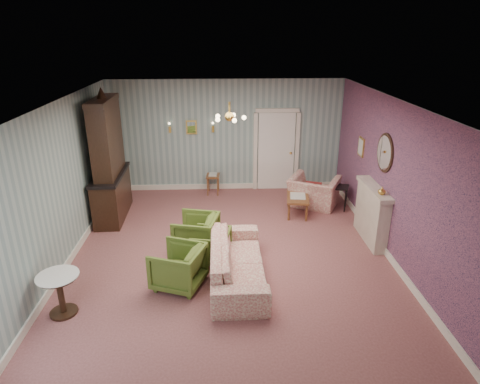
{
  "coord_description": "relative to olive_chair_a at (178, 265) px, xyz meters",
  "views": [
    {
      "loc": [
        -0.16,
        -7.14,
        4.06
      ],
      "look_at": [
        0.2,
        0.4,
        1.1
      ],
      "focal_mm": 31.3,
      "sensor_mm": 36.0,
      "label": 1
    }
  ],
  "objects": [
    {
      "name": "floor",
      "position": [
        0.9,
        1.08,
        -0.4
      ],
      "size": [
        7.0,
        7.0,
        0.0
      ],
      "primitive_type": "plane",
      "color": "#965957",
      "rests_on": "ground"
    },
    {
      "name": "ceiling",
      "position": [
        0.9,
        1.08,
        2.5
      ],
      "size": [
        7.0,
        7.0,
        0.0
      ],
      "primitive_type": "plane",
      "rotation": [
        3.14,
        0.0,
        0.0
      ],
      "color": "white",
      "rests_on": "ground"
    },
    {
      "name": "wall_back",
      "position": [
        0.9,
        4.58,
        1.05
      ],
      "size": [
        6.0,
        0.0,
        6.0
      ],
      "primitive_type": "plane",
      "rotation": [
        1.57,
        0.0,
        0.0
      ],
      "color": "gray",
      "rests_on": "ground"
    },
    {
      "name": "wall_front",
      "position": [
        0.9,
        -2.42,
        1.05
      ],
      "size": [
        6.0,
        0.0,
        6.0
      ],
      "primitive_type": "plane",
      "rotation": [
        -1.57,
        0.0,
        0.0
      ],
      "color": "gray",
      "rests_on": "ground"
    },
    {
      "name": "wall_left",
      "position": [
        -2.1,
        1.08,
        1.05
      ],
      "size": [
        0.0,
        7.0,
        7.0
      ],
      "primitive_type": "plane",
      "rotation": [
        1.57,
        0.0,
        1.57
      ],
      "color": "gray",
      "rests_on": "ground"
    },
    {
      "name": "wall_right",
      "position": [
        3.9,
        1.08,
        1.05
      ],
      "size": [
        0.0,
        7.0,
        7.0
      ],
      "primitive_type": "plane",
      "rotation": [
        1.57,
        0.0,
        -1.57
      ],
      "color": "gray",
      "rests_on": "ground"
    },
    {
      "name": "wall_right_floral",
      "position": [
        3.88,
        1.08,
        1.05
      ],
      "size": [
        0.0,
        7.0,
        7.0
      ],
      "primitive_type": "plane",
      "rotation": [
        1.57,
        0.0,
        -1.57
      ],
      "color": "#BF5F78",
      "rests_on": "ground"
    },
    {
      "name": "door",
      "position": [
        2.2,
        4.54,
        0.68
      ],
      "size": [
        1.12,
        0.12,
        2.16
      ],
      "primitive_type": null,
      "color": "white",
      "rests_on": "floor"
    },
    {
      "name": "olive_chair_a",
      "position": [
        0.0,
        0.0,
        0.0
      ],
      "size": [
        0.94,
        0.97,
        0.79
      ],
      "primitive_type": "imported",
      "rotation": [
        0.0,
        0.0,
        -1.92
      ],
      "color": "#556D26",
      "rests_on": "floor"
    },
    {
      "name": "olive_chair_b",
      "position": [
        0.53,
        0.79,
        -0.05
      ],
      "size": [
        0.74,
        0.77,
        0.69
      ],
      "primitive_type": "imported",
      "rotation": [
        0.0,
        0.0,
        -1.76
      ],
      "color": "#556D26",
      "rests_on": "floor"
    },
    {
      "name": "olive_chair_c",
      "position": [
        0.24,
        1.21,
        0.0
      ],
      "size": [
        0.88,
        0.92,
        0.8
      ],
      "primitive_type": "imported",
      "rotation": [
        0.0,
        0.0,
        -1.8
      ],
      "color": "#556D26",
      "rests_on": "floor"
    },
    {
      "name": "sofa_chintz",
      "position": [
        0.99,
        0.17,
        0.05
      ],
      "size": [
        0.69,
        2.31,
        0.9
      ],
      "primitive_type": "imported",
      "rotation": [
        0.0,
        0.0,
        1.58
      ],
      "color": "#A94446",
      "rests_on": "floor"
    },
    {
      "name": "wingback_chair",
      "position": [
        2.98,
        3.29,
        0.09
      ],
      "size": [
        1.32,
        1.16,
        0.97
      ],
      "primitive_type": "imported",
      "rotation": [
        0.0,
        0.0,
        2.65
      ],
      "color": "#A94446",
      "rests_on": "floor"
    },
    {
      "name": "dresser",
      "position": [
        -1.75,
        2.9,
        1.04
      ],
      "size": [
        0.64,
        1.74,
        2.87
      ],
      "primitive_type": null,
      "rotation": [
        0.0,
        0.0,
        0.03
      ],
      "color": "black",
      "rests_on": "floor"
    },
    {
      "name": "fireplace",
      "position": [
        3.76,
        1.48,
        0.18
      ],
      "size": [
        0.3,
        1.4,
        1.16
      ],
      "primitive_type": null,
      "color": "beige",
      "rests_on": "floor"
    },
    {
      "name": "mantel_vase",
      "position": [
        3.74,
        1.08,
        0.84
      ],
      "size": [
        0.15,
        0.15,
        0.15
      ],
      "primitive_type": "imported",
      "color": "gold",
      "rests_on": "fireplace"
    },
    {
      "name": "oval_mirror",
      "position": [
        3.86,
        1.48,
        1.45
      ],
      "size": [
        0.04,
        0.76,
        0.84
      ],
      "primitive_type": null,
      "color": "white",
      "rests_on": "wall_right"
    },
    {
      "name": "framed_print",
      "position": [
        3.87,
        2.83,
        1.2
      ],
      "size": [
        0.04,
        0.34,
        0.42
      ],
      "primitive_type": null,
      "color": "gold",
      "rests_on": "wall_right"
    },
    {
      "name": "coffee_table",
      "position": [
        2.5,
        2.82,
        -0.17
      ],
      "size": [
        0.62,
        0.95,
        0.45
      ],
      "primitive_type": null,
      "rotation": [
        0.0,
        0.0,
        -0.15
      ],
      "color": "brown",
      "rests_on": "floor"
    },
    {
      "name": "side_table_black",
      "position": [
        3.55,
        3.06,
        -0.11
      ],
      "size": [
        0.5,
        0.5,
        0.58
      ],
      "primitive_type": null,
      "rotation": [
        0.0,
        0.0,
        -0.35
      ],
      "color": "black",
      "rests_on": "floor"
    },
    {
      "name": "pedestal_table",
      "position": [
        -1.7,
        -0.67,
        -0.06
      ],
      "size": [
        0.65,
        0.65,
        0.68
      ],
      "primitive_type": null,
      "rotation": [
        0.0,
        0.0,
        0.05
      ],
      "color": "black",
      "rests_on": "floor"
    },
    {
      "name": "nesting_table",
      "position": [
        0.52,
        4.23,
        -0.12
      ],
      "size": [
        0.36,
        0.45,
        0.55
      ],
      "primitive_type": null,
      "rotation": [
        0.0,
        0.0,
        -0.07
      ],
      "color": "brown",
      "rests_on": "floor"
    },
    {
      "name": "gilt_mirror_back",
      "position": [
        -0.0,
        4.54,
        1.3
      ],
      "size": [
        0.28,
        0.06,
        0.36
      ],
      "primitive_type": null,
      "color": "gold",
      "rests_on": "wall_back"
    },
    {
      "name": "sconce_left",
      "position": [
        -0.55,
        4.52,
        1.3
      ],
      "size": [
        0.16,
        0.12,
        0.3
      ],
      "primitive_type": null,
      "color": "gold",
      "rests_on": "wall_back"
    },
    {
      "name": "sconce_right",
      "position": [
        0.55,
        4.52,
        1.3
      ],
      "size": [
        0.16,
        0.12,
        0.3
      ],
      "primitive_type": null,
      "color": "gold",
      "rests_on": "wall_back"
    },
    {
      "name": "chandelier",
      "position": [
        0.9,
        1.08,
        2.23
      ],
      "size": [
        0.56,
        0.56,
        0.36
      ],
      "primitive_type": null,
      "color": "gold",
      "rests_on": "ceiling"
    },
    {
      "name": "burgundy_cushion",
      "position": [
        2.93,
        3.14,
        0.08
      ],
      "size": [
        0.41,
        0.28,
        0.39
      ],
      "primitive_type": "cube",
      "rotation": [
        0.17,
        0.0,
        -0.35
      ],
      "color": "maroon",
      "rests_on": "wingback_chair"
    }
  ]
}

